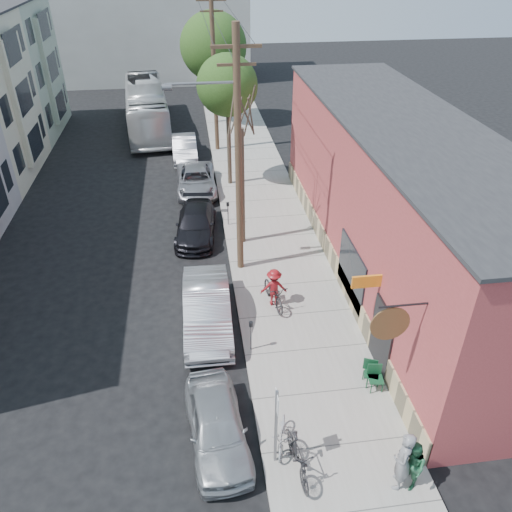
{
  "coord_description": "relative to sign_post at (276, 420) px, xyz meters",
  "views": [
    {
      "loc": [
        0.66,
        -12.78,
        12.61
      ],
      "look_at": [
        2.97,
        4.26,
        1.5
      ],
      "focal_mm": 35.0,
      "sensor_mm": 36.0,
      "label": 1
    }
  ],
  "objects": [
    {
      "name": "sign_post",
      "position": [
        0.0,
        0.0,
        0.0
      ],
      "size": [
        0.07,
        0.45,
        2.8
      ],
      "color": "slate",
      "rests_on": "sidewalk"
    },
    {
      "name": "end_cap_building",
      "position": [
        -4.35,
        46.24,
        4.17
      ],
      "size": [
        18.0,
        8.0,
        12.0
      ],
      "primitive_type": "cube",
      "color": "#ACABA6",
      "rests_on": "ground"
    },
    {
      "name": "patio_chair_b",
      "position": [
        3.65,
        2.17,
        -1.24
      ],
      "size": [
        0.57,
        0.57,
        0.88
      ],
      "primitive_type": null,
      "rotation": [
        0.0,
        0.0,
        -0.15
      ],
      "color": "#124025",
      "rests_on": "sidewalk"
    },
    {
      "name": "car_2",
      "position": [
        -1.75,
        13.08,
        -1.17
      ],
      "size": [
        2.3,
        4.7,
        1.32
      ],
      "primitive_type": "imported",
      "rotation": [
        0.0,
        0.0,
        -0.1
      ],
      "color": "black",
      "rests_on": "ground"
    },
    {
      "name": "cyclist_bike",
      "position": [
        1.12,
        7.0,
        -1.14
      ],
      "size": [
        1.08,
        2.14,
        1.08
      ],
      "primitive_type": "imported",
      "rotation": [
        0.0,
        0.0,
        0.19
      ],
      "color": "black",
      "rests_on": "sidewalk"
    },
    {
      "name": "tree_leafy_far",
      "position": [
        0.45,
        30.5,
        3.89
      ],
      "size": [
        4.9,
        4.9,
        8.03
      ],
      "color": "#44392C",
      "rests_on": "sidewalk"
    },
    {
      "name": "patron_grey",
      "position": [
        3.14,
        -1.15,
        -0.7
      ],
      "size": [
        0.71,
        0.84,
        1.96
      ],
      "primitive_type": "imported",
      "rotation": [
        0.0,
        0.0,
        -1.98
      ],
      "color": "slate",
      "rests_on": "sidewalk"
    },
    {
      "name": "utility_pole_far",
      "position": [
        0.1,
        24.51,
        3.51
      ],
      "size": [
        1.8,
        0.28,
        10.0
      ],
      "color": "#503A28",
      "rests_on": "sidewalk"
    },
    {
      "name": "car_1",
      "position": [
        -1.55,
        6.19,
        -1.02
      ],
      "size": [
        1.8,
        4.97,
        1.63
      ],
      "primitive_type": "imported",
      "rotation": [
        0.0,
        0.0,
        -0.02
      ],
      "color": "#BBBCC4",
      "rests_on": "ground"
    },
    {
      "name": "patron_green",
      "position": [
        3.41,
        -1.2,
        -0.89
      ],
      "size": [
        0.61,
        0.78,
        1.59
      ],
      "primitive_type": "imported",
      "rotation": [
        0.0,
        0.0,
        -1.58
      ],
      "color": "#27623E",
      "rests_on": "sidewalk"
    },
    {
      "name": "tree_bare",
      "position": [
        0.45,
        12.0,
        1.1
      ],
      "size": [
        0.24,
        0.24,
        5.57
      ],
      "color": "#44392C",
      "rests_on": "sidewalk"
    },
    {
      "name": "ground",
      "position": [
        -2.35,
        4.24,
        -1.83
      ],
      "size": [
        120.0,
        120.0,
        0.0
      ],
      "primitive_type": "plane",
      "color": "black"
    },
    {
      "name": "car_3",
      "position": [
        -1.55,
        18.24,
        -1.17
      ],
      "size": [
        2.22,
        4.79,
        1.33
      ],
      "primitive_type": "imported",
      "rotation": [
        0.0,
        0.0,
        -0.0
      ],
      "color": "#94949B",
      "rests_on": "ground"
    },
    {
      "name": "parked_bike_a",
      "position": [
        0.55,
        -0.42,
        -1.1
      ],
      "size": [
        0.72,
        1.97,
        1.16
      ],
      "primitive_type": "imported",
      "rotation": [
        0.0,
        0.0,
        0.09
      ],
      "color": "black",
      "rests_on": "sidewalk"
    },
    {
      "name": "tree_leafy_mid",
      "position": [
        0.45,
        18.78,
        3.97
      ],
      "size": [
        3.3,
        3.3,
        7.32
      ],
      "color": "#44392C",
      "rests_on": "sidewalk"
    },
    {
      "name": "parked_bike_b",
      "position": [
        0.29,
        0.5,
        -1.28
      ],
      "size": [
        0.93,
        1.63,
        0.81
      ],
      "primitive_type": "imported",
      "rotation": [
        0.0,
        0.0,
        -0.27
      ],
      "color": "gray",
      "rests_on": "sidewalk"
    },
    {
      "name": "bus",
      "position": [
        -4.82,
        29.81,
        -0.17
      ],
      "size": [
        3.82,
        12.12,
        3.32
      ],
      "primitive_type": "imported",
      "rotation": [
        0.0,
        0.0,
        0.09
      ],
      "color": "silver",
      "rests_on": "ground"
    },
    {
      "name": "car_0",
      "position": [
        -1.55,
        0.96,
        -1.15
      ],
      "size": [
        2.0,
        4.16,
        1.37
      ],
      "primitive_type": "imported",
      "rotation": [
        0.0,
        0.0,
        0.1
      ],
      "color": "#A4A7AC",
      "rests_on": "ground"
    },
    {
      "name": "parking_meter_near",
      "position": [
        -0.1,
        4.54,
        -0.85
      ],
      "size": [
        0.14,
        0.14,
        1.24
      ],
      "color": "slate",
      "rests_on": "sidewalk"
    },
    {
      "name": "utility_pole_near",
      "position": [
        0.04,
        9.83,
        3.58
      ],
      "size": [
        3.57,
        0.28,
        10.0
      ],
      "color": "#503A28",
      "rests_on": "sidewalk"
    },
    {
      "name": "cafe_building",
      "position": [
        6.64,
        9.24,
        1.47
      ],
      "size": [
        6.6,
        20.2,
        6.61
      ],
      "color": "#A33C3E",
      "rests_on": "ground"
    },
    {
      "name": "parking_meter_far",
      "position": [
        -0.1,
        13.72,
        -0.85
      ],
      "size": [
        0.14,
        0.14,
        1.24
      ],
      "color": "slate",
      "rests_on": "sidewalk"
    },
    {
      "name": "sidewalk",
      "position": [
        1.9,
        15.24,
        -1.76
      ],
      "size": [
        4.5,
        58.0,
        0.15
      ],
      "primitive_type": "cube",
      "color": "gray",
      "rests_on": "ground"
    },
    {
      "name": "cyclist",
      "position": [
        1.12,
        7.0,
        -0.87
      ],
      "size": [
        1.07,
        0.65,
        1.62
      ],
      "primitive_type": "imported",
      "rotation": [
        0.0,
        0.0,
        3.1
      ],
      "color": "maroon",
      "rests_on": "sidewalk"
    },
    {
      "name": "car_4",
      "position": [
        -2.14,
        23.35,
        -1.1
      ],
      "size": [
        1.67,
        4.49,
        1.47
      ],
      "primitive_type": "imported",
      "rotation": [
        0.0,
        0.0,
        0.03
      ],
      "color": "#9C9DA4",
      "rests_on": "ground"
    },
    {
      "name": "patio_chair_a",
      "position": [
        3.58,
        2.4,
        -1.24
      ],
      "size": [
        0.65,
        0.65,
        0.88
      ],
      "primitive_type": null,
      "rotation": [
        0.0,
        0.0,
        -0.4
      ],
      "color": "#124025",
      "rests_on": "sidewalk"
    }
  ]
}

